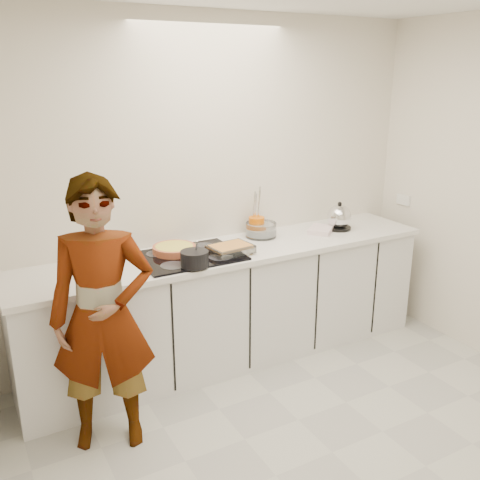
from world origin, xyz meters
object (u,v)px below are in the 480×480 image
hob (189,256)px  baking_dish (230,249)px  mixing_bowl (261,230)px  utensil_crock (257,227)px  cook (103,317)px  kettle (339,218)px  tart_dish (174,249)px  saucepan (195,259)px

hob → baking_dish: size_ratio=2.22×
mixing_bowl → utensil_crock: size_ratio=1.89×
utensil_crock → cook: 1.61m
mixing_bowl → kettle: 0.69m
tart_dish → saucepan: 0.33m
baking_dish → utensil_crock: (0.40, 0.30, 0.03)m
hob → utensil_crock: bearing=16.7°
hob → kettle: 1.39m
cook → baking_dish: bearing=40.0°
tart_dish → saucepan: (0.01, -0.33, 0.02)m
utensil_crock → cook: bearing=-154.3°
hob → utensil_crock: utensil_crock is taller
kettle → cook: size_ratio=0.14×
mixing_bowl → kettle: size_ratio=1.26×
mixing_bowl → kettle: kettle is taller
saucepan → kettle: bearing=10.3°
tart_dish → baking_dish: size_ratio=1.01×
baking_dish → mixing_bowl: (0.42, 0.27, 0.01)m
baking_dish → kettle: kettle is taller
hob → tart_dish: 0.13m
tart_dish → cook: cook is taller
mixing_bowl → utensil_crock: 0.05m
tart_dish → cook: bearing=-139.3°
tart_dish → baking_dish: bearing=-29.8°
hob → saucepan: saucepan is taller
tart_dish → cook: size_ratio=0.20×
cook → tart_dish: bearing=60.1°
kettle → cook: 2.21m
kettle → utensil_crock: kettle is taller
baking_dish → mixing_bowl: bearing=32.7°
hob → mixing_bowl: bearing=13.8°
cook → kettle: bearing=33.3°
mixing_bowl → utensil_crock: utensil_crock is taller
cook → saucepan: bearing=40.1°
hob → tart_dish: tart_dish is taller
utensil_crock → mixing_bowl: bearing=-56.0°
hob → cook: bearing=-147.3°
mixing_bowl → cook: size_ratio=0.18×
tart_dish → utensil_crock: 0.76m
mixing_bowl → utensil_crock: bearing=124.0°
saucepan → kettle: size_ratio=1.05×
hob → mixing_bowl: 0.73m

